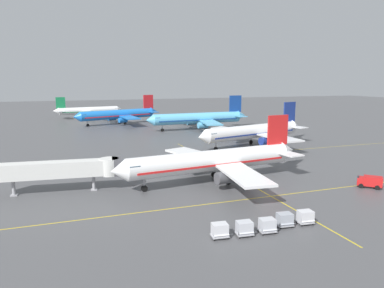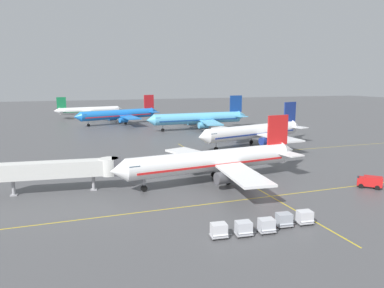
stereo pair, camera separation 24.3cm
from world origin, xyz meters
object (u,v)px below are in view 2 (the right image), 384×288
object	(u,v)px
airliner_front_gate	(214,161)
jet_bridge	(69,169)
airliner_second_row	(254,132)
service_truck_catering	(370,181)
baggage_cart_row_second	(244,228)
airliner_third_row	(199,118)
baggage_cart_row_fourth	(284,220)
baggage_cart_row_fifth	(305,217)
airliner_far_right_stand	(89,111)
baggage_cart_row_middle	(267,225)
baggage_cart_row_leftmost	(219,230)
airliner_far_left_stand	(119,114)

from	to	relation	value
airliner_front_gate	jet_bridge	distance (m)	26.05
airliner_second_row	service_truck_catering	distance (m)	43.58
baggage_cart_row_second	airliner_third_row	bearing A→B (deg)	72.84
airliner_third_row	baggage_cart_row_fourth	size ratio (longest dim) A/B	14.76
baggage_cart_row_fourth	jet_bridge	world-z (taller)	jet_bridge
airliner_third_row	baggage_cart_row_fifth	xyz separation A→B (m)	(-18.81, -90.96, -3.42)
airliner_third_row	baggage_cart_row_fourth	xyz separation A→B (m)	(-21.96, -90.81, -3.42)
airliner_far_right_stand	baggage_cart_row_middle	size ratio (longest dim) A/B	12.25
airliner_front_gate	baggage_cart_row_second	size ratio (longest dim) A/B	13.79
airliner_far_right_stand	baggage_cart_row_middle	bearing A→B (deg)	-85.20
baggage_cart_row_fifth	airliner_far_right_stand	bearing A→B (deg)	97.19
airliner_third_row	service_truck_catering	world-z (taller)	airliner_third_row
airliner_far_right_stand	baggage_cart_row_leftmost	distance (m)	150.87
baggage_cart_row_fifth	airliner_third_row	bearing A→B (deg)	78.31
airliner_front_gate	service_truck_catering	world-z (taller)	airliner_front_gate
airliner_second_row	jet_bridge	bearing A→B (deg)	-151.40
airliner_second_row	baggage_cart_row_fifth	size ratio (longest dim) A/B	13.86
airliner_far_left_stand	jet_bridge	size ratio (longest dim) A/B	1.86
airliner_third_row	jet_bridge	size ratio (longest dim) A/B	2.00
baggage_cart_row_middle	baggage_cart_row_fourth	distance (m)	3.26
baggage_cart_row_fourth	service_truck_catering	bearing A→B (deg)	21.92
airliner_far_left_stand	airliner_far_right_stand	size ratio (longest dim) A/B	1.12
airliner_front_gate	jet_bridge	bearing A→B (deg)	174.23
airliner_second_row	airliner_third_row	xyz separation A→B (m)	(-3.16, 37.53, 0.22)
airliner_far_left_stand	baggage_cart_row_fourth	distance (m)	119.25
jet_bridge	airliner_third_row	bearing A→B (deg)	53.59
baggage_cart_row_leftmost	baggage_cart_row_middle	bearing A→B (deg)	-5.74
airliner_far_right_stand	jet_bridge	distance (m)	125.77
airliner_second_row	baggage_cart_row_fourth	bearing A→B (deg)	-115.24
airliner_second_row	jet_bridge	xyz separation A→B (m)	(-51.59, -28.14, -0.14)
airliner_third_row	baggage_cart_row_leftmost	size ratio (longest dim) A/B	14.76
airliner_second_row	airliner_far_left_stand	xyz separation A→B (m)	(-30.04, 65.82, 0.00)
airliner_front_gate	jet_bridge	xyz separation A→B (m)	(-25.92, 2.62, -0.07)
baggage_cart_row_second	service_truck_catering	bearing A→B (deg)	18.90
baggage_cart_row_leftmost	baggage_cart_row_middle	distance (m)	6.32
airliner_front_gate	service_truck_catering	bearing A→B (deg)	-27.01
airliner_third_row	service_truck_catering	distance (m)	81.10
baggage_cart_row_second	airliner_far_right_stand	bearing A→B (deg)	93.62
airliner_far_left_stand	baggage_cart_row_middle	world-z (taller)	airliner_far_left_stand
airliner_far_left_stand	service_truck_catering	size ratio (longest dim) A/B	9.11
airliner_front_gate	airliner_far_left_stand	size ratio (longest dim) A/B	1.01
airliner_second_row	baggage_cart_row_fifth	world-z (taller)	airliner_second_row
airliner_front_gate	airliner_third_row	xyz separation A→B (m)	(22.52, 68.28, 0.30)
airliner_far_left_stand	baggage_cart_row_second	distance (m)	119.84
airliner_far_left_stand	baggage_cart_row_fifth	world-z (taller)	airliner_far_left_stand
jet_bridge	baggage_cart_row_leftmost	bearing A→B (deg)	-56.13
airliner_far_left_stand	baggage_cart_row_second	size ratio (longest dim) A/B	13.71
jet_bridge	baggage_cart_row_second	bearing A→B (deg)	-52.00
service_truck_catering	jet_bridge	xyz separation A→B (m)	(-50.86, 15.34, 2.88)
airliner_far_left_stand	baggage_cart_row_middle	distance (m)	120.03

